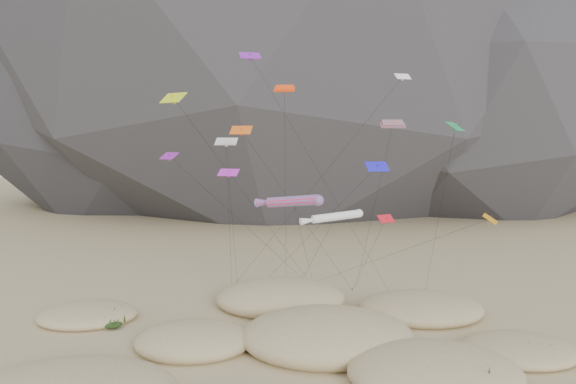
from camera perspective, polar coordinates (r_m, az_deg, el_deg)
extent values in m
plane|color=#CCB789|center=(48.52, 3.25, -17.42)|extent=(500.00, 500.00, 0.00)
ellipsoid|color=#2B2B30|center=(172.37, -14.15, 13.54)|extent=(136.20, 127.83, 116.00)
ellipsoid|color=black|center=(167.22, 18.73, 11.61)|extent=(130.55, 126.41, 100.00)
ellipsoid|color=#CCB789|center=(47.01, 14.68, -17.32)|extent=(13.65, 11.60, 3.50)
ellipsoid|color=#CCB789|center=(53.17, -9.54, -14.66)|extent=(10.78, 9.16, 2.91)
ellipsoid|color=#CCB789|center=(52.88, 3.97, -14.35)|extent=(15.88, 13.50, 4.29)
ellipsoid|color=#CCB789|center=(54.91, 22.45, -14.57)|extent=(10.27, 8.73, 1.98)
ellipsoid|color=#CCB789|center=(64.82, -0.73, -10.70)|extent=(14.67, 12.47, 3.90)
ellipsoid|color=#CCB789|center=(63.46, 13.36, -11.40)|extent=(13.36, 11.35, 2.95)
ellipsoid|color=#CCB789|center=(63.74, -19.70, -11.66)|extent=(10.36, 8.80, 2.16)
ellipsoid|color=black|center=(45.90, -16.93, -17.93)|extent=(2.20, 1.88, 0.66)
ellipsoid|color=black|center=(45.99, 18.06, -17.64)|extent=(3.29, 2.82, 0.99)
ellipsoid|color=black|center=(44.76, 13.07, -18.45)|extent=(2.14, 1.83, 0.64)
ellipsoid|color=black|center=(53.95, -9.09, -14.19)|extent=(2.96, 2.54, 0.89)
ellipsoid|color=black|center=(55.52, -7.48, -13.71)|extent=(2.46, 2.10, 0.74)
ellipsoid|color=black|center=(52.79, 6.09, -14.25)|extent=(3.51, 3.00, 1.05)
ellipsoid|color=black|center=(56.10, 9.37, -13.21)|extent=(2.42, 2.07, 0.73)
ellipsoid|color=black|center=(49.86, 2.89, -15.67)|extent=(2.22, 1.90, 0.67)
ellipsoid|color=black|center=(54.24, 24.11, -14.71)|extent=(2.10, 1.80, 0.63)
ellipsoid|color=black|center=(63.82, 0.69, -10.85)|extent=(2.79, 2.39, 0.84)
ellipsoid|color=black|center=(62.56, 1.40, -11.28)|extent=(2.72, 2.33, 0.82)
ellipsoid|color=black|center=(63.08, 14.20, -11.49)|extent=(2.51, 2.14, 0.75)
ellipsoid|color=black|center=(61.23, 13.12, -12.08)|extent=(2.05, 1.75, 0.62)
ellipsoid|color=black|center=(62.68, -17.65, -11.88)|extent=(2.53, 2.16, 0.76)
ellipsoid|color=black|center=(60.06, -17.40, -12.73)|extent=(1.93, 1.65, 0.58)
cylinder|color=#3F2D1E|center=(71.20, -3.23, -9.85)|extent=(0.08, 0.08, 0.30)
cylinder|color=#3F2D1E|center=(73.72, 1.97, -9.32)|extent=(0.08, 0.08, 0.30)
cylinder|color=#3F2D1E|center=(70.40, 3.00, -10.03)|extent=(0.08, 0.08, 0.30)
cylinder|color=#3F2D1E|center=(71.52, 6.54, -9.81)|extent=(0.08, 0.08, 0.30)
cylinder|color=#3F2D1E|center=(70.98, 10.34, -9.98)|extent=(0.08, 0.08, 0.30)
cylinder|color=#3F2D1E|center=(72.60, -5.73, -9.57)|extent=(0.08, 0.08, 0.30)
cylinder|color=#3F2D1E|center=(73.08, 13.81, -9.60)|extent=(0.08, 0.08, 0.30)
cylinder|color=#3F2D1E|center=(72.12, -5.10, -9.67)|extent=(0.08, 0.08, 0.30)
cylinder|color=#FF1A48|center=(54.26, 0.49, -0.94)|extent=(5.26, 3.75, 1.57)
sphere|color=#FF1A48|center=(53.03, 3.10, -0.85)|extent=(1.05, 1.05, 1.05)
cone|color=#FF1A48|center=(55.75, -2.25, -1.06)|extent=(2.41, 1.95, 1.13)
cylinder|color=black|center=(62.94, 1.76, -6.00)|extent=(3.78, 15.34, 12.86)
cylinder|color=white|center=(57.16, 4.90, -2.49)|extent=(5.24, 2.32, 1.19)
sphere|color=white|center=(58.26, 7.21, -2.16)|extent=(0.87, 0.87, 0.87)
cone|color=white|center=(56.05, 2.26, -2.90)|extent=(2.24, 1.33, 0.89)
cylinder|color=black|center=(63.46, 2.59, -6.75)|extent=(3.48, 11.39, 11.03)
cube|color=#F03E0C|center=(62.12, -0.36, 10.41)|extent=(2.37, 1.29, 0.68)
cube|color=#F03E0C|center=(62.14, -0.36, 10.57)|extent=(2.01, 1.03, 0.66)
cylinder|color=black|center=(67.36, -0.26, -0.33)|extent=(0.74, 10.34, 24.29)
cube|color=#FF521A|center=(57.11, 10.60, 6.71)|extent=(2.49, 1.18, 0.67)
cube|color=#FF521A|center=(57.12, 10.60, 6.93)|extent=(2.11, 0.94, 0.66)
cylinder|color=black|center=(64.33, 8.53, -2.47)|extent=(1.06, 13.92, 20.25)
cube|color=red|center=(55.42, 9.92, -2.69)|extent=(1.83, 1.42, 0.72)
cube|color=red|center=(55.44, 9.92, -2.84)|extent=(0.29, 0.31, 0.55)
cylinder|color=black|center=(63.33, 8.03, -6.75)|extent=(0.74, 14.62, 11.08)
cube|color=orange|center=(56.33, 19.85, -2.58)|extent=(2.16, 2.63, 0.82)
cube|color=orange|center=(56.35, 19.85, -2.73)|extent=(0.32, 0.35, 0.80)
cylinder|color=black|center=(64.16, 9.76, -6.52)|extent=(15.59, 19.73, 11.30)
cube|color=#16934F|center=(59.21, 16.63, 6.40)|extent=(2.57, 2.82, 0.93)
cube|color=#16934F|center=(59.21, 16.63, 6.26)|extent=(0.39, 0.40, 0.87)
cylinder|color=black|center=(65.49, 15.08, -2.49)|extent=(1.02, 11.80, 20.07)
cube|color=#C5DA17|center=(54.03, -11.58, 9.36)|extent=(2.74, 2.47, 1.01)
cube|color=#C5DA17|center=(54.02, -11.57, 9.20)|extent=(0.43, 0.43, 0.84)
cylinder|color=black|center=(60.86, -3.33, -1.68)|extent=(15.15, 14.23, 22.63)
cube|color=white|center=(62.06, 11.58, 11.43)|extent=(1.81, 1.20, 0.67)
cube|color=white|center=(62.04, 11.57, 11.30)|extent=(0.24, 0.26, 0.56)
cylinder|color=black|center=(65.46, 2.21, 0.06)|extent=(18.85, 10.42, 25.46)
cube|color=#B921C6|center=(52.34, -6.07, 1.99)|extent=(2.12, 1.55, 0.65)
cube|color=#B921C6|center=(52.34, -6.06, 1.82)|extent=(0.27, 0.22, 0.66)
cylinder|color=black|center=(61.92, -5.51, -4.82)|extent=(0.17, 17.48, 15.71)
cube|color=#DB5A14|center=(53.46, -4.79, 6.29)|extent=(2.24, 1.51, 0.84)
cube|color=#DB5A14|center=(53.46, -4.78, 6.13)|extent=(0.31, 0.33, 0.69)
cylinder|color=black|center=(61.60, 1.67, -2.99)|extent=(13.30, 14.67, 19.65)
cube|color=purple|center=(55.12, -3.87, 13.67)|extent=(2.16, 1.41, 0.75)
cube|color=purple|center=(55.10, -3.87, 13.52)|extent=(0.28, 0.26, 0.69)
cylinder|color=black|center=(61.28, 4.18, 0.29)|extent=(16.87, 12.09, 26.74)
cube|color=#2019D8|center=(55.75, 9.05, 2.57)|extent=(2.45, 1.56, 0.95)
cube|color=#2019D8|center=(55.76, 9.04, 2.42)|extent=(0.33, 0.37, 0.76)
cylinder|color=black|center=(62.76, 2.20, -4.47)|extent=(11.99, 14.32, 16.12)
cube|color=purple|center=(57.02, -11.99, 3.61)|extent=(2.10, 2.00, 0.69)
cube|color=purple|center=(57.02, -11.99, 3.46)|extent=(0.30, 0.30, 0.66)
cylinder|color=black|center=(62.74, -3.75, -4.01)|extent=(16.11, 11.23, 17.14)
cube|color=silver|center=(58.09, -6.29, 5.13)|extent=(2.40, 1.55, 0.78)
cube|color=silver|center=(58.09, -6.29, 4.98)|extent=(0.30, 0.24, 0.77)
cylinder|color=black|center=(64.82, -5.98, -3.09)|extent=(0.18, 12.12, 18.56)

